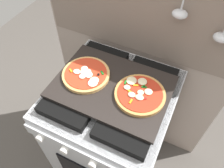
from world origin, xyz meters
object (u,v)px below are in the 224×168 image
Objects in this scene: stove at (112,132)px; baking_tray at (112,86)px; pizza_right at (140,94)px; pizza_left at (86,74)px.

stove is 1.67× the size of baking_tray.
baking_tray reaches higher than stove.
stove is 3.92× the size of pizza_right.
baking_tray is 0.14m from pizza_left.
pizza_right reaches higher than stove.
pizza_left is at bearing -179.86° from pizza_right.
pizza_left is at bearing 179.38° from baking_tray.
pizza_left reaches higher than stove.
stove is 3.92× the size of pizza_left.
pizza_right is at bearing 0.14° from pizza_left.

